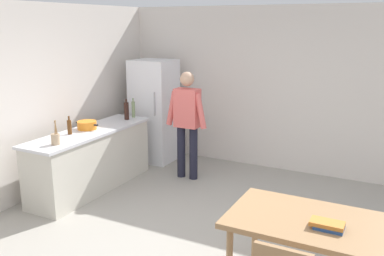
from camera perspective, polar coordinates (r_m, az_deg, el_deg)
The scene contains 13 objects.
ground_plane at distance 4.91m, azimuth -0.96°, elevation -15.40°, with size 14.00×14.00×0.00m, color #9E998E.
wall_back at distance 7.14m, azimuth 10.51°, elevation 5.27°, with size 6.40×0.12×2.70m, color silver.
wall_left at distance 6.19m, azimuth -21.84°, elevation 3.15°, with size 0.12×5.60×2.70m, color silver.
kitchen_counter at distance 6.40m, azimuth -13.50°, elevation -4.19°, with size 0.64×2.20×0.90m.
refrigerator at distance 7.46m, azimuth -5.13°, elevation 2.32°, with size 0.70×0.67×1.80m.
person at distance 6.51m, azimuth -0.67°, elevation 1.34°, with size 0.70×0.22×1.70m.
dining_table at distance 3.93m, azimuth 15.55°, elevation -12.85°, with size 1.40×0.90×0.75m.
cooking_pot at distance 6.34m, azimuth -14.09°, elevation 0.38°, with size 0.40×0.28×0.12m.
utensil_jar at distance 5.65m, azimuth -18.08°, elevation -1.38°, with size 0.11×0.11×0.32m.
bottle_vinegar_tall at distance 6.98m, azimuth -7.98°, elevation 2.55°, with size 0.06×0.06×0.32m.
bottle_beer_brown at distance 6.10m, azimuth -16.33°, elevation 0.15°, with size 0.06×0.06×0.26m.
bottle_wine_dark at distance 6.82m, azimuth -8.90°, elevation 2.34°, with size 0.08×0.08×0.34m.
book_stack at distance 3.77m, azimuth 18.01°, elevation -12.44°, with size 0.28×0.18×0.06m.
Camera 1 is at (2.03, -3.76, 2.42)m, focal length 39.21 mm.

